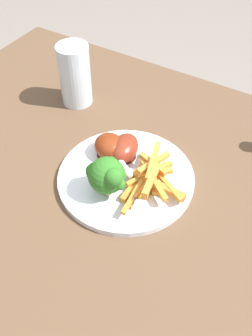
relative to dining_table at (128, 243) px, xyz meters
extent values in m
cube|color=brown|center=(0.00, 0.00, 0.09)|extent=(1.13, 0.87, 0.03)
cylinder|color=#443122|center=(0.50, -0.37, -0.29)|extent=(0.06, 0.06, 0.72)
cylinder|color=silver|center=(0.04, -0.06, 0.11)|extent=(0.25, 0.25, 0.01)
cylinder|color=#8FA15B|center=(0.05, -0.01, 0.13)|extent=(0.02, 0.02, 0.02)
sphere|color=#2F7023|center=(0.05, -0.01, 0.16)|extent=(0.06, 0.06, 0.06)
sphere|color=#2F7023|center=(0.07, -0.01, 0.15)|extent=(0.03, 0.03, 0.03)
sphere|color=#2F7023|center=(0.05, -0.03, 0.17)|extent=(0.02, 0.02, 0.02)
sphere|color=#2F7023|center=(0.03, 0.00, 0.18)|extent=(0.03, 0.03, 0.03)
sphere|color=#2F7023|center=(0.02, -0.01, 0.16)|extent=(0.02, 0.02, 0.02)
sphere|color=#2F7023|center=(0.05, -0.03, 0.16)|extent=(0.02, 0.02, 0.02)
cube|color=orange|center=(-0.01, -0.07, 0.12)|extent=(0.03, 0.08, 0.01)
cube|color=orange|center=(0.00, -0.09, 0.14)|extent=(0.03, 0.07, 0.01)
cube|color=#BC752A|center=(-0.03, -0.06, 0.13)|extent=(0.11, 0.01, 0.01)
cube|color=orange|center=(-0.01, -0.07, 0.13)|extent=(0.03, 0.09, 0.01)
cube|color=orange|center=(-0.04, -0.07, 0.13)|extent=(0.08, 0.05, 0.01)
cube|color=orange|center=(0.00, -0.08, 0.13)|extent=(0.05, 0.09, 0.01)
cube|color=orange|center=(0.01, -0.04, 0.12)|extent=(0.04, 0.10, 0.01)
cube|color=orange|center=(-0.01, -0.08, 0.14)|extent=(0.05, 0.05, 0.01)
cube|color=orange|center=(0.00, -0.09, 0.14)|extent=(0.06, 0.03, 0.01)
cube|color=#C97D2D|center=(0.00, -0.03, 0.13)|extent=(0.02, 0.11, 0.01)
cube|color=orange|center=(-0.02, -0.04, 0.15)|extent=(0.02, 0.06, 0.01)
cube|color=orange|center=(0.00, -0.09, 0.15)|extent=(0.04, 0.09, 0.01)
cube|color=orange|center=(-0.02, -0.06, 0.14)|extent=(0.08, 0.07, 0.01)
cube|color=orange|center=(0.01, -0.06, 0.12)|extent=(0.04, 0.08, 0.01)
cube|color=orange|center=(-0.01, -0.08, 0.12)|extent=(0.04, 0.08, 0.01)
cube|color=orange|center=(0.01, -0.05, 0.12)|extent=(0.01, 0.10, 0.01)
cylinder|color=#54190A|center=(0.09, -0.09, 0.12)|extent=(0.05, 0.05, 0.00)
ellipsoid|color=maroon|center=(0.09, -0.09, 0.14)|extent=(0.08, 0.08, 0.04)
cylinder|color=beige|center=(0.05, -0.06, 0.13)|extent=(0.04, 0.03, 0.01)
sphere|color=silver|center=(0.03, -0.05, 0.13)|extent=(0.02, 0.02, 0.02)
cylinder|color=#56190E|center=(0.07, -0.10, 0.12)|extent=(0.05, 0.05, 0.00)
ellipsoid|color=maroon|center=(0.07, -0.10, 0.14)|extent=(0.06, 0.08, 0.04)
cylinder|color=beige|center=(0.06, -0.04, 0.13)|extent=(0.02, 0.04, 0.01)
sphere|color=silver|center=(0.05, -0.02, 0.13)|extent=(0.02, 0.02, 0.02)
cylinder|color=silver|center=(0.26, -0.21, 0.17)|extent=(0.07, 0.07, 0.14)
camera|label=1|loc=(-0.20, 0.34, 0.63)|focal=40.83mm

